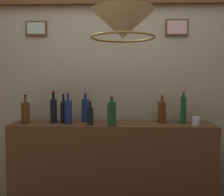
{
  "coord_description": "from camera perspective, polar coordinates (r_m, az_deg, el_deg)",
  "views": [
    {
      "loc": [
        0.09,
        -1.71,
        1.45
      ],
      "look_at": [
        0.0,
        0.8,
        1.27
      ],
      "focal_mm": 43.29,
      "sensor_mm": 36.0,
      "label": 1
    }
  ],
  "objects": [
    {
      "name": "liquor_bottle_bourbon",
      "position": [
        2.67,
        -10.2,
        -2.82
      ],
      "size": [
        0.06,
        0.06,
        0.29
      ],
      "color": "black",
      "rests_on": "bar_shelf_unit"
    },
    {
      "name": "glass_tumbler_rocks",
      "position": [
        2.59,
        17.31,
        -4.69
      ],
      "size": [
        0.07,
        0.07,
        0.08
      ],
      "color": "silver",
      "rests_on": "bar_shelf_unit"
    },
    {
      "name": "glass_tumbler_highball",
      "position": [
        2.88,
        -18.11,
        -3.6
      ],
      "size": [
        0.07,
        0.07,
        0.11
      ],
      "color": "silver",
      "rests_on": "bar_shelf_unit"
    },
    {
      "name": "liquor_bottle_tequila",
      "position": [
        2.59,
        -9.25,
        -2.88
      ],
      "size": [
        0.07,
        0.07,
        0.3
      ],
      "color": "navy",
      "rests_on": "bar_shelf_unit"
    },
    {
      "name": "liquor_bottle_vermouth",
      "position": [
        2.69,
        -5.64,
        -2.56
      ],
      "size": [
        0.07,
        0.07,
        0.29
      ],
      "color": "navy",
      "rests_on": "bar_shelf_unit"
    },
    {
      "name": "liquor_bottle_sherry",
      "position": [
        2.52,
        -4.63,
        -3.71
      ],
      "size": [
        0.06,
        0.06,
        0.22
      ],
      "color": "black",
      "rests_on": "bar_shelf_unit"
    },
    {
      "name": "liquor_bottle_rum",
      "position": [
        2.45,
        -0.04,
        -3.28
      ],
      "size": [
        0.08,
        0.08,
        0.28
      ],
      "color": "#1B4C26",
      "rests_on": "bar_shelf_unit"
    },
    {
      "name": "pendant_lamp",
      "position": [
        1.9,
        2.34,
        15.15
      ],
      "size": [
        0.44,
        0.44,
        0.58
      ],
      "color": "beige"
    },
    {
      "name": "bar_shelf_unit",
      "position": [
        2.72,
        0.04,
        -16.02
      ],
      "size": [
        1.94,
        0.35,
        1.02
      ],
      "primitive_type": "cube",
      "color": "brown",
      "rests_on": "ground"
    },
    {
      "name": "panelled_rear_partition",
      "position": [
        2.81,
        0.22,
        2.68
      ],
      "size": [
        3.54,
        0.15,
        2.63
      ],
      "color": "#BCAD8E",
      "rests_on": "ground"
    },
    {
      "name": "liquor_bottle_mezcal",
      "position": [
        2.68,
        14.82,
        -2.34
      ],
      "size": [
        0.05,
        0.05,
        0.32
      ],
      "color": "#185324",
      "rests_on": "bar_shelf_unit"
    },
    {
      "name": "liquor_bottle_brandy",
      "position": [
        2.67,
        10.47,
        -2.88
      ],
      "size": [
        0.08,
        0.08,
        0.28
      ],
      "color": "brown",
      "rests_on": "bar_shelf_unit"
    },
    {
      "name": "liquor_bottle_vodka",
      "position": [
        2.7,
        -17.81,
        -2.95
      ],
      "size": [
        0.08,
        0.08,
        0.28
      ],
      "color": "#5E3912",
      "rests_on": "bar_shelf_unit"
    },
    {
      "name": "liquor_bottle_port",
      "position": [
        2.68,
        -12.24,
        -2.53
      ],
      "size": [
        0.06,
        0.06,
        0.31
      ],
      "color": "black",
      "rests_on": "bar_shelf_unit"
    }
  ]
}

